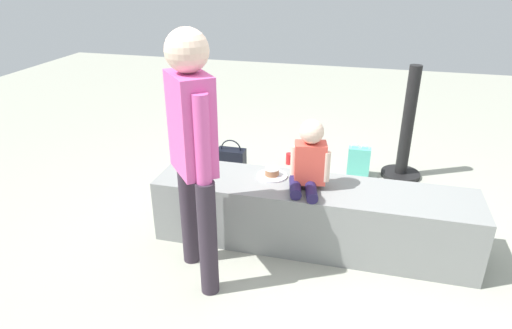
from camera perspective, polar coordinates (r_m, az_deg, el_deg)
name	(u,v)px	position (r m, az deg, el deg)	size (l,w,h in m)	color
ground_plane	(310,242)	(3.35, 6.89, -9.78)	(12.00, 12.00, 0.00)	#A0A292
concrete_ledge	(312,215)	(3.23, 7.09, -6.41)	(2.22, 0.49, 0.46)	gray
child_seated	(309,159)	(3.00, 6.78, 0.65)	(0.28, 0.34, 0.48)	#201946
adult_standing	(192,140)	(2.59, -8.08, 3.10)	(0.36, 0.38, 1.57)	#302732
cake_plate	(272,174)	(3.22, 2.05, -1.19)	(0.22, 0.22, 0.07)	white
gift_bag	(359,162)	(4.33, 12.91, 0.31)	(0.20, 0.09, 0.33)	#59C6B2
railing_post	(406,138)	(4.35, 18.47, 3.27)	(0.36, 0.36, 1.06)	black
water_bottle_near_gift	(410,194)	(4.01, 18.92, -3.52)	(0.07, 0.07, 0.18)	silver
water_bottle_far_side	(316,167)	(4.28, 7.63, -0.34)	(0.06, 0.06, 0.21)	silver
party_cup_red	(289,159)	(4.53, 4.26, 0.74)	(0.07, 0.07, 0.11)	red
cake_box_white	(246,186)	(3.96, -1.30, -2.72)	(0.27, 0.30, 0.13)	white
handbag_black_leather	(231,159)	(4.38, -3.17, 0.70)	(0.27, 0.14, 0.31)	black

